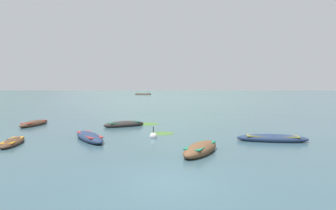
{
  "coord_description": "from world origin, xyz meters",
  "views": [
    {
      "loc": [
        -0.43,
        -9.94,
        3.32
      ],
      "look_at": [
        1.25,
        27.76,
        1.24
      ],
      "focal_mm": 30.09,
      "sensor_mm": 36.0,
      "label": 1
    }
  ],
  "objects_px": {
    "rowboat_0": "(89,137)",
    "mooring_buoy": "(153,136)",
    "rowboat_5": "(13,142)",
    "rowboat_4": "(201,149)",
    "rowboat_2": "(34,123)",
    "rowboat_6": "(124,124)",
    "ferry_0": "(143,94)",
    "rowboat_3": "(272,138)"
  },
  "relations": [
    {
      "from": "rowboat_0",
      "to": "rowboat_6",
      "type": "xyz_separation_m",
      "value": [
        1.53,
        6.8,
        -0.0
      ]
    },
    {
      "from": "mooring_buoy",
      "to": "ferry_0",
      "type": "bearing_deg",
      "value": 92.78
    },
    {
      "from": "rowboat_0",
      "to": "rowboat_2",
      "type": "xyz_separation_m",
      "value": [
        -6.87,
        7.87,
        -0.01
      ]
    },
    {
      "from": "rowboat_3",
      "to": "rowboat_6",
      "type": "relative_size",
      "value": 1.15
    },
    {
      "from": "rowboat_6",
      "to": "ferry_0",
      "type": "bearing_deg",
      "value": 91.92
    },
    {
      "from": "rowboat_2",
      "to": "rowboat_6",
      "type": "distance_m",
      "value": 8.46
    },
    {
      "from": "rowboat_4",
      "to": "ferry_0",
      "type": "xyz_separation_m",
      "value": [
        -10.47,
        168.93,
        0.23
      ]
    },
    {
      "from": "rowboat_0",
      "to": "mooring_buoy",
      "type": "bearing_deg",
      "value": 8.84
    },
    {
      "from": "rowboat_4",
      "to": "mooring_buoy",
      "type": "distance_m",
      "value": 5.37
    },
    {
      "from": "rowboat_2",
      "to": "rowboat_4",
      "type": "relative_size",
      "value": 1.14
    },
    {
      "from": "rowboat_5",
      "to": "rowboat_6",
      "type": "distance_m",
      "value": 9.96
    },
    {
      "from": "rowboat_4",
      "to": "mooring_buoy",
      "type": "bearing_deg",
      "value": 117.79
    },
    {
      "from": "ferry_0",
      "to": "rowboat_3",
      "type": "bearing_deg",
      "value": -84.63
    },
    {
      "from": "rowboat_6",
      "to": "rowboat_5",
      "type": "bearing_deg",
      "value": -125.78
    },
    {
      "from": "rowboat_5",
      "to": "ferry_0",
      "type": "bearing_deg",
      "value": 89.82
    },
    {
      "from": "rowboat_4",
      "to": "rowboat_5",
      "type": "relative_size",
      "value": 1.11
    },
    {
      "from": "rowboat_3",
      "to": "rowboat_4",
      "type": "relative_size",
      "value": 1.18
    },
    {
      "from": "rowboat_5",
      "to": "rowboat_0",
      "type": "bearing_deg",
      "value": 16.58
    },
    {
      "from": "rowboat_3",
      "to": "rowboat_4",
      "type": "height_order",
      "value": "rowboat_4"
    },
    {
      "from": "mooring_buoy",
      "to": "rowboat_2",
      "type": "bearing_deg",
      "value": 146.92
    },
    {
      "from": "rowboat_4",
      "to": "rowboat_6",
      "type": "distance_m",
      "value": 12.06
    },
    {
      "from": "rowboat_4",
      "to": "rowboat_5",
      "type": "distance_m",
      "value": 11.36
    },
    {
      "from": "rowboat_6",
      "to": "mooring_buoy",
      "type": "bearing_deg",
      "value": -66.46
    },
    {
      "from": "rowboat_0",
      "to": "mooring_buoy",
      "type": "height_order",
      "value": "mooring_buoy"
    },
    {
      "from": "rowboat_5",
      "to": "mooring_buoy",
      "type": "bearing_deg",
      "value": 12.81
    },
    {
      "from": "rowboat_4",
      "to": "ferry_0",
      "type": "relative_size",
      "value": 0.38
    },
    {
      "from": "ferry_0",
      "to": "mooring_buoy",
      "type": "xyz_separation_m",
      "value": [
        7.97,
        -164.18,
        -0.34
      ]
    },
    {
      "from": "rowboat_6",
      "to": "mooring_buoy",
      "type": "distance_m",
      "value": 6.7
    },
    {
      "from": "rowboat_3",
      "to": "mooring_buoy",
      "type": "xyz_separation_m",
      "value": [
        -7.63,
        1.63,
        -0.07
      ]
    },
    {
      "from": "rowboat_5",
      "to": "rowboat_4",
      "type": "bearing_deg",
      "value": -14.35
    },
    {
      "from": "ferry_0",
      "to": "mooring_buoy",
      "type": "distance_m",
      "value": 164.38
    },
    {
      "from": "rowboat_5",
      "to": "ferry_0",
      "type": "distance_m",
      "value": 166.12
    },
    {
      "from": "mooring_buoy",
      "to": "rowboat_0",
      "type": "bearing_deg",
      "value": -171.16
    },
    {
      "from": "rowboat_5",
      "to": "ferry_0",
      "type": "xyz_separation_m",
      "value": [
        0.53,
        166.12,
        0.31
      ]
    },
    {
      "from": "rowboat_3",
      "to": "rowboat_6",
      "type": "distance_m",
      "value": 12.91
    },
    {
      "from": "rowboat_0",
      "to": "rowboat_6",
      "type": "height_order",
      "value": "rowboat_0"
    },
    {
      "from": "rowboat_2",
      "to": "rowboat_3",
      "type": "relative_size",
      "value": 0.97
    },
    {
      "from": "rowboat_5",
      "to": "mooring_buoy",
      "type": "relative_size",
      "value": 3.77
    },
    {
      "from": "ferry_0",
      "to": "mooring_buoy",
      "type": "bearing_deg",
      "value": -87.22
    },
    {
      "from": "rowboat_4",
      "to": "rowboat_5",
      "type": "xyz_separation_m",
      "value": [
        -11.0,
        2.81,
        -0.08
      ]
    },
    {
      "from": "rowboat_2",
      "to": "rowboat_4",
      "type": "height_order",
      "value": "rowboat_4"
    },
    {
      "from": "mooring_buoy",
      "to": "rowboat_4",
      "type": "bearing_deg",
      "value": -62.21
    }
  ]
}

